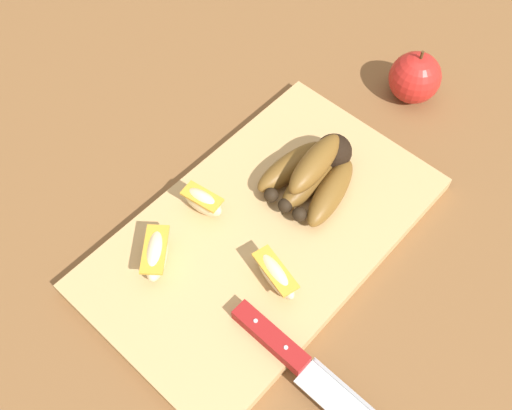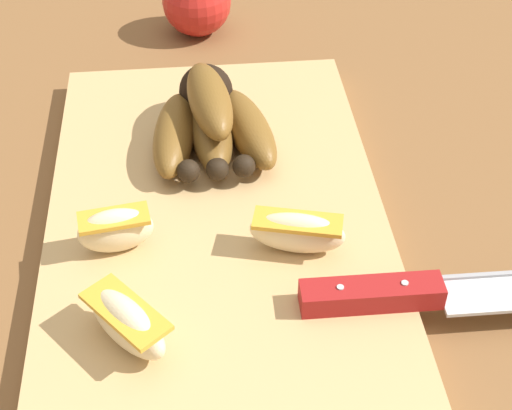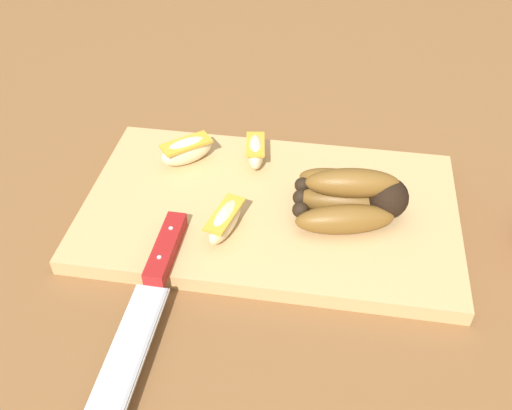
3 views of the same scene
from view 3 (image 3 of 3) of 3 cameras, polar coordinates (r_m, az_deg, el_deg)
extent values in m
plane|color=brown|center=(0.73, 0.51, -0.25)|extent=(6.00, 6.00, 0.00)
cube|color=tan|center=(0.71, 1.41, -0.47)|extent=(0.45, 0.27, 0.02)
sphere|color=black|center=(0.69, 12.93, 0.68)|extent=(0.05, 0.05, 0.05)
ellipsoid|color=brown|center=(0.71, 8.82, 2.08)|extent=(0.12, 0.05, 0.04)
sphere|color=black|center=(0.70, 4.61, 1.98)|extent=(0.02, 0.02, 0.02)
ellipsoid|color=brown|center=(0.69, 8.81, 0.40)|extent=(0.12, 0.04, 0.04)
sphere|color=black|center=(0.69, 4.44, 0.74)|extent=(0.02, 0.02, 0.02)
ellipsoid|color=brown|center=(0.66, 8.80, -1.41)|extent=(0.12, 0.06, 0.04)
sphere|color=black|center=(0.67, 4.41, -0.48)|extent=(0.02, 0.02, 0.02)
ellipsoid|color=brown|center=(0.67, 9.54, 2.16)|extent=(0.11, 0.05, 0.04)
cube|color=silver|center=(0.57, -12.89, -14.83)|extent=(0.04, 0.18, 0.00)
cube|color=#99999E|center=(0.56, -11.43, -14.97)|extent=(0.01, 0.18, 0.00)
cube|color=maroon|center=(0.64, -8.91, -4.27)|extent=(0.02, 0.10, 0.02)
cylinder|color=#B2B2B7|center=(0.65, -8.45, -2.29)|extent=(0.01, 0.01, 0.00)
cylinder|color=#B2B2B7|center=(0.62, -9.58, -5.13)|extent=(0.01, 0.01, 0.00)
ellipsoid|color=beige|center=(0.76, -6.87, 5.33)|extent=(0.07, 0.07, 0.04)
cube|color=gold|center=(0.75, -6.94, 6.06)|extent=(0.07, 0.06, 0.00)
ellipsoid|color=beige|center=(0.65, -3.09, -1.63)|extent=(0.04, 0.07, 0.03)
cube|color=gold|center=(0.65, -3.12, -0.91)|extent=(0.04, 0.07, 0.00)
ellipsoid|color=beige|center=(0.75, -0.06, 5.27)|extent=(0.03, 0.06, 0.04)
cube|color=gold|center=(0.75, -0.06, 6.04)|extent=(0.03, 0.05, 0.00)
camera|label=1|loc=(0.48, -67.15, 46.84)|focal=41.46mm
camera|label=2|loc=(0.75, -40.79, 29.22)|focal=54.08mm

